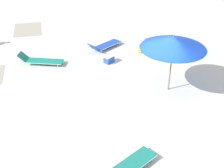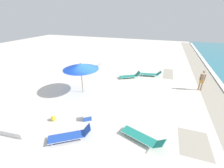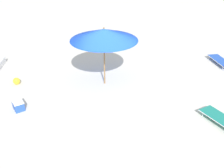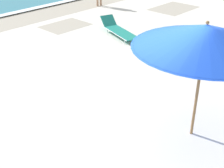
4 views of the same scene
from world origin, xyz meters
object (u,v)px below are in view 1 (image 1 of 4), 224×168
(sun_lounger_under_umbrella, at_px, (41,60))
(sun_lounger_mid_beach_solo, at_px, (127,166))
(beach_umbrella, at_px, (173,43))
(cooler_box, at_px, (109,59))
(sun_lounger_near_water_right, at_px, (104,45))
(lounger_stack, at_px, (156,37))
(beach_ball, at_px, (140,50))

(sun_lounger_under_umbrella, relative_size, sun_lounger_mid_beach_solo, 1.10)
(sun_lounger_under_umbrella, bearing_deg, beach_umbrella, -104.90)
(sun_lounger_mid_beach_solo, relative_size, cooler_box, 3.46)
(beach_umbrella, distance_m, sun_lounger_near_water_right, 5.57)
(lounger_stack, relative_size, sun_lounger_mid_beach_solo, 0.90)
(beach_umbrella, distance_m, sun_lounger_under_umbrella, 6.94)
(sun_lounger_near_water_right, distance_m, sun_lounger_mid_beach_solo, 9.15)
(beach_umbrella, height_order, sun_lounger_under_umbrella, beach_umbrella)
(sun_lounger_near_water_right, xyz_separation_m, sun_lounger_mid_beach_solo, (-9.09, 1.06, 0.00))
(sun_lounger_under_umbrella, xyz_separation_m, beach_ball, (0.17, -5.37, -0.06))
(beach_umbrella, bearing_deg, sun_lounger_near_water_right, 22.28)
(sun_lounger_mid_beach_solo, relative_size, beach_ball, 6.92)
(sun_lounger_mid_beach_solo, height_order, cooler_box, sun_lounger_mid_beach_solo)
(lounger_stack, distance_m, sun_lounger_near_water_right, 3.37)
(sun_lounger_under_umbrella, relative_size, sun_lounger_near_water_right, 1.09)
(beach_umbrella, distance_m, cooler_box, 4.26)
(sun_lounger_under_umbrella, xyz_separation_m, sun_lounger_mid_beach_solo, (-7.99, -2.48, 0.01))
(sun_lounger_near_water_right, bearing_deg, lounger_stack, -112.04)
(beach_ball, bearing_deg, sun_lounger_near_water_right, 63.08)
(sun_lounger_near_water_right, bearing_deg, beach_ball, -150.76)
(sun_lounger_near_water_right, bearing_deg, cooler_box, 143.19)
(beach_ball, distance_m, cooler_box, 2.06)
(lounger_stack, distance_m, sun_lounger_mid_beach_solo, 10.71)
(cooler_box, bearing_deg, lounger_stack, -179.78)
(beach_ball, bearing_deg, lounger_stack, -42.15)
(sun_lounger_near_water_right, xyz_separation_m, beach_ball, (-0.93, -1.83, -0.06))
(cooler_box, bearing_deg, beach_umbrella, 88.59)
(sun_lounger_mid_beach_solo, bearing_deg, beach_umbrella, -65.90)
(lounger_stack, relative_size, cooler_box, 3.11)
(sun_lounger_under_umbrella, height_order, beach_ball, sun_lounger_under_umbrella)
(sun_lounger_near_water_right, distance_m, beach_ball, 2.06)
(beach_umbrella, relative_size, beach_ball, 9.08)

